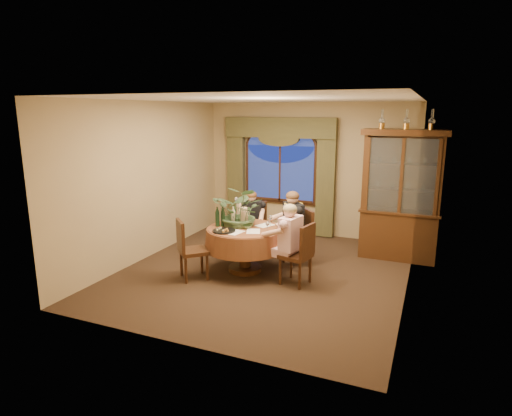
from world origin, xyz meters
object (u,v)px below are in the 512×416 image
at_px(person_scarf, 293,229).
at_px(centerpiece_plant, 241,191).
at_px(china_cabinet, 401,196).
at_px(wine_bottle_1, 233,216).
at_px(oil_lamp_left, 382,119).
at_px(oil_lamp_right, 432,119).
at_px(person_back, 251,223).
at_px(wine_bottle_3, 234,215).
at_px(wine_bottle_2, 217,217).
at_px(dining_table, 245,249).
at_px(olive_bowl, 247,227).
at_px(chair_front_left, 194,249).
at_px(chair_back, 254,229).
at_px(stoneware_vase, 244,216).
at_px(chair_right, 296,254).
at_px(chair_back_right, 297,238).
at_px(person_pink, 290,244).
at_px(wine_bottle_0, 223,217).
at_px(oil_lamp_center, 407,119).

relative_size(person_scarf, centerpiece_plant, 1.36).
height_order(china_cabinet, wine_bottle_1, china_cabinet).
relative_size(oil_lamp_left, oil_lamp_right, 1.00).
bearing_deg(person_back, china_cabinet, -178.14).
bearing_deg(wine_bottle_3, wine_bottle_2, -129.83).
distance_m(dining_table, centerpiece_plant, 0.97).
xyz_separation_m(person_back, olive_bowl, (0.29, -0.86, 0.17)).
relative_size(chair_front_left, wine_bottle_2, 2.91).
height_order(china_cabinet, chair_back, china_cabinet).
bearing_deg(person_scarf, chair_back, 28.55).
relative_size(oil_lamp_left, stoneware_vase, 1.13).
height_order(dining_table, wine_bottle_1, wine_bottle_1).
distance_m(chair_right, stoneware_vase, 1.16).
xyz_separation_m(chair_back_right, chair_back, (-0.92, 0.28, 0.00)).
bearing_deg(person_back, chair_back, -137.08).
bearing_deg(chair_back_right, oil_lamp_left, -89.24).
bearing_deg(person_back, person_pink, 120.80).
relative_size(oil_lamp_left, person_pink, 0.27).
relative_size(dining_table, chair_back_right, 1.40).
relative_size(dining_table, wine_bottle_0, 4.06).
relative_size(olive_bowl, wine_bottle_3, 0.49).
relative_size(centerpiece_plant, wine_bottle_3, 2.95).
distance_m(chair_back, chair_front_left, 1.55).
bearing_deg(wine_bottle_3, chair_front_left, -115.72).
relative_size(wine_bottle_1, wine_bottle_2, 1.00).
bearing_deg(centerpiece_plant, chair_back_right, 29.77).
relative_size(oil_lamp_right, stoneware_vase, 1.13).
height_order(dining_table, oil_lamp_left, oil_lamp_left).
relative_size(oil_lamp_left, centerpiece_plant, 0.35).
bearing_deg(olive_bowl, stoneware_vase, 126.91).
bearing_deg(oil_lamp_right, dining_table, -148.17).
relative_size(chair_back, olive_bowl, 5.98).
xyz_separation_m(oil_lamp_right, chair_back, (-2.90, -0.78, -2.01)).
xyz_separation_m(chair_front_left, wine_bottle_0, (0.25, 0.55, 0.44)).
relative_size(china_cabinet, wine_bottle_1, 7.02).
bearing_deg(wine_bottle_0, wine_bottle_3, 59.74).
bearing_deg(oil_lamp_left, stoneware_vase, -142.20).
height_order(oil_lamp_center, chair_back, oil_lamp_center).
relative_size(oil_lamp_left, person_back, 0.28).
relative_size(person_scarf, olive_bowl, 8.22).
distance_m(chair_back_right, wine_bottle_1, 1.18).
relative_size(chair_front_left, person_scarf, 0.73).
height_order(chair_right, person_pink, person_pink).
relative_size(chair_back_right, person_back, 0.79).
relative_size(centerpiece_plant, wine_bottle_0, 2.95).
xyz_separation_m(china_cabinet, person_scarf, (-1.63, -1.12, -0.50)).
relative_size(person_scarf, wine_bottle_3, 4.00).
relative_size(oil_lamp_left, chair_back_right, 0.35).
bearing_deg(china_cabinet, stoneware_vase, -147.24).
height_order(china_cabinet, chair_front_left, china_cabinet).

